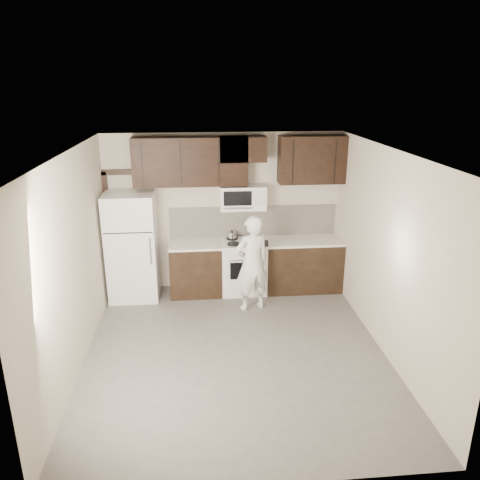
{
  "coord_description": "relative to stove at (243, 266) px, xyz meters",
  "views": [
    {
      "loc": [
        -0.45,
        -5.52,
        3.5
      ],
      "look_at": [
        0.15,
        0.9,
        1.3
      ],
      "focal_mm": 35.0,
      "sensor_mm": 36.0,
      "label": 1
    }
  ],
  "objects": [
    {
      "name": "person",
      "position": [
        0.07,
        -0.68,
        0.32
      ],
      "size": [
        0.66,
        0.53,
        1.56
      ],
      "primitive_type": "imported",
      "rotation": [
        0.0,
        0.0,
        3.47
      ],
      "color": "white",
      "rests_on": "floor"
    },
    {
      "name": "ceiling",
      "position": [
        -0.3,
        -1.94,
        2.24
      ],
      "size": [
        4.5,
        4.5,
        0.0
      ],
      "primitive_type": "plane",
      "rotation": [
        3.14,
        0.0,
        0.0
      ],
      "color": "white",
      "rests_on": "back_wall"
    },
    {
      "name": "upper_cabinets",
      "position": [
        -0.09,
        0.14,
        1.82
      ],
      "size": [
        3.48,
        0.35,
        0.78
      ],
      "color": "black",
      "rests_on": "back_wall"
    },
    {
      "name": "stove",
      "position": [
        0.0,
        0.0,
        0.0
      ],
      "size": [
        0.76,
        0.66,
        0.94
      ],
      "color": "white",
      "rests_on": "floor"
    },
    {
      "name": "counter_run",
      "position": [
        0.3,
        0.0,
        -0.0
      ],
      "size": [
        2.95,
        0.64,
        0.91
      ],
      "color": "black",
      "rests_on": "floor"
    },
    {
      "name": "floor",
      "position": [
        -0.3,
        -1.94,
        -0.46
      ],
      "size": [
        4.5,
        4.5,
        0.0
      ],
      "primitive_type": "plane",
      "color": "#565451",
      "rests_on": "ground"
    },
    {
      "name": "saucepan",
      "position": [
        -0.18,
        0.15,
        0.51
      ],
      "size": [
        0.27,
        0.17,
        0.16
      ],
      "color": "silver",
      "rests_on": "stove"
    },
    {
      "name": "back_wall",
      "position": [
        -0.3,
        0.31,
        0.89
      ],
      "size": [
        4.0,
        0.0,
        4.0
      ],
      "primitive_type": "plane",
      "rotation": [
        1.57,
        0.0,
        0.0
      ],
      "color": "beige",
      "rests_on": "ground"
    },
    {
      "name": "refrigerator",
      "position": [
        -1.85,
        -0.05,
        0.44
      ],
      "size": [
        0.8,
        0.76,
        1.8
      ],
      "color": "white",
      "rests_on": "floor"
    },
    {
      "name": "microwave",
      "position": [
        -0.0,
        0.12,
        1.19
      ],
      "size": [
        0.76,
        0.42,
        0.4
      ],
      "color": "white",
      "rests_on": "upper_cabinets"
    },
    {
      "name": "pizza",
      "position": [
        0.22,
        -0.14,
        0.48
      ],
      "size": [
        0.29,
        0.29,
        0.02
      ],
      "primitive_type": "cylinder",
      "rotation": [
        0.0,
        0.0,
        -0.14
      ],
      "color": "#D1B18C",
      "rests_on": "baking_tray"
    },
    {
      "name": "backsplash",
      "position": [
        0.2,
        0.3,
        0.72
      ],
      "size": [
        2.9,
        0.02,
        0.54
      ],
      "primitive_type": "cube",
      "color": "silver",
      "rests_on": "counter_run"
    },
    {
      "name": "baking_tray",
      "position": [
        0.22,
        -0.14,
        0.46
      ],
      "size": [
        0.41,
        0.33,
        0.02
      ],
      "primitive_type": "cube",
      "rotation": [
        0.0,
        0.0,
        -0.14
      ],
      "color": "black",
      "rests_on": "counter_run"
    },
    {
      "name": "door_trim",
      "position": [
        -2.22,
        0.27,
        0.79
      ],
      "size": [
        0.5,
        0.08,
        2.12
      ],
      "color": "black",
      "rests_on": "floor"
    }
  ]
}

